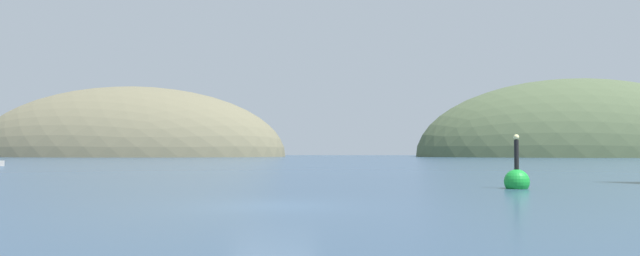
% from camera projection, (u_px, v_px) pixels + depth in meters
% --- Properties ---
extents(ground_plane, '(360.00, 360.00, 0.00)m').
position_uv_depth(ground_plane, '(273.00, 206.00, 17.97)').
color(ground_plane, '#2D4760').
extents(headland_right, '(81.24, 44.00, 39.52)m').
position_uv_depth(headland_right, '(578.00, 157.00, 149.77)').
color(headland_right, '#4C5B3D').
rests_on(headland_right, ground_plane).
extents(headland_left, '(81.60, 44.00, 36.64)m').
position_uv_depth(headland_left, '(130.00, 157.00, 155.41)').
color(headland_left, '#6B664C').
rests_on(headland_left, ground_plane).
extents(channel_buoy, '(1.10, 1.10, 2.64)m').
position_uv_depth(channel_buoy, '(517.00, 180.00, 26.11)').
color(channel_buoy, green).
rests_on(channel_buoy, ground_plane).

